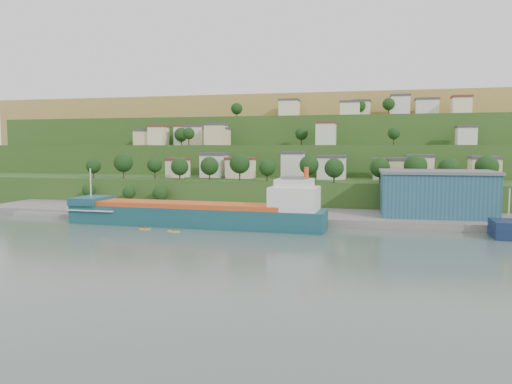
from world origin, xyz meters
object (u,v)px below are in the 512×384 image
(warehouse, at_px, (436,193))
(cargo_ship_near, at_px, (203,215))
(caravan, at_px, (108,206))
(kayak_orange, at_px, (145,229))

(warehouse, bearing_deg, cargo_ship_near, -162.89)
(warehouse, xyz_separation_m, caravan, (-99.92, -5.52, -5.94))
(warehouse, xyz_separation_m, kayak_orange, (-74.39, -30.68, -8.21))
(cargo_ship_near, bearing_deg, kayak_orange, -143.17)
(cargo_ship_near, distance_m, caravan, 41.38)
(kayak_orange, bearing_deg, warehouse, 17.56)
(warehouse, height_order, kayak_orange, warehouse)
(caravan, relative_size, kayak_orange, 1.80)
(caravan, height_order, kayak_orange, caravan)
(warehouse, distance_m, caravan, 100.25)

